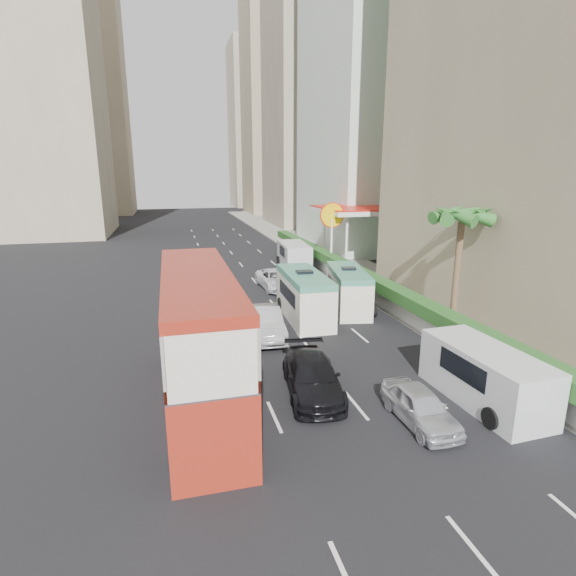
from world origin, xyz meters
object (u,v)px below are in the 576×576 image
object	(u,v)px
panel_van_near	(484,376)
palm_tree	(457,274)
minibus_far	(348,290)
double_decker_bus	(200,338)
panel_van_far	(294,256)
shell_station	(354,237)
car_silver_lane_a	(265,337)
minibus_near	(304,296)
car_silver_lane_b	(419,422)
van_asset	(277,288)
car_black	(312,393)

from	to	relation	value
panel_van_near	palm_tree	size ratio (longest dim) A/B	0.84
minibus_far	panel_van_near	distance (m)	12.69
double_decker_bus	panel_van_far	size ratio (longest dim) A/B	1.95
shell_station	panel_van_far	bearing A→B (deg)	176.12
car_silver_lane_a	panel_van_far	distance (m)	18.44
minibus_near	minibus_far	distance (m)	3.46
minibus_far	panel_van_near	xyz separation A→B (m)	(0.44, -12.68, -0.24)
double_decker_bus	car_silver_lane_a	xyz separation A→B (m)	(3.79, 6.14, -2.53)
palm_tree	minibus_far	bearing A→B (deg)	123.45
car_silver_lane_b	minibus_near	size ratio (longest dim) A/B	0.59
car_silver_lane_b	panel_van_near	world-z (taller)	panel_van_near
panel_van_near	van_asset	bearing A→B (deg)	98.36
double_decker_bus	car_black	bearing A→B (deg)	-7.95
double_decker_bus	car_black	distance (m)	5.01
car_black	panel_van_near	world-z (taller)	panel_van_near
double_decker_bus	car_silver_lane_b	distance (m)	8.53
double_decker_bus	shell_station	xyz separation A→B (m)	(16.00, 23.00, 0.22)
panel_van_near	panel_van_far	world-z (taller)	panel_van_far
car_silver_lane_a	minibus_near	xyz separation A→B (m)	(2.94, 2.49, 1.40)
van_asset	double_decker_bus	bearing A→B (deg)	-115.91
minibus_near	minibus_far	xyz separation A→B (m)	(3.27, 1.12, -0.09)
double_decker_bus	palm_tree	size ratio (longest dim) A/B	1.72
van_asset	panel_van_near	distance (m)	19.47
double_decker_bus	palm_tree	world-z (taller)	palm_tree
car_silver_lane_b	minibus_far	size ratio (longest dim) A/B	0.63
van_asset	panel_van_near	xyz separation A→B (m)	(3.63, -19.10, 1.07)
minibus_near	panel_van_far	world-z (taller)	minibus_near
panel_van_far	shell_station	bearing A→B (deg)	0.40
van_asset	panel_van_near	size ratio (longest dim) A/B	0.95
minibus_far	shell_station	bearing A→B (deg)	76.91
minibus_far	palm_tree	xyz separation A→B (m)	(3.80, -5.75, 2.07)
car_silver_lane_b	panel_van_far	bearing A→B (deg)	83.03
car_black	shell_station	world-z (taller)	shell_station
panel_van_far	car_black	bearing A→B (deg)	-99.56
palm_tree	panel_van_far	bearing A→B (deg)	100.52
car_black	shell_station	size ratio (longest dim) A/B	0.63
minibus_near	palm_tree	xyz separation A→B (m)	(7.07, -4.63, 1.98)
van_asset	minibus_far	world-z (taller)	minibus_far
car_silver_lane_b	van_asset	xyz separation A→B (m)	(-0.46, 19.86, 0.00)
minibus_far	shell_station	xyz separation A→B (m)	(6.00, 13.25, 1.44)
car_silver_lane_b	panel_van_far	distance (m)	27.26
car_silver_lane_a	palm_tree	world-z (taller)	palm_tree
double_decker_bus	car_black	world-z (taller)	double_decker_bus
panel_van_near	double_decker_bus	bearing A→B (deg)	161.95
car_black	panel_van_far	xyz separation A→B (m)	(5.91, 23.99, 1.13)
minibus_near	panel_van_near	xyz separation A→B (m)	(3.71, -11.56, -0.33)
panel_van_near	palm_tree	distance (m)	8.04
shell_station	car_black	bearing A→B (deg)	-116.40
van_asset	minibus_near	xyz separation A→B (m)	(-0.08, -7.54, 1.40)
panel_van_far	minibus_far	bearing A→B (deg)	-86.55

